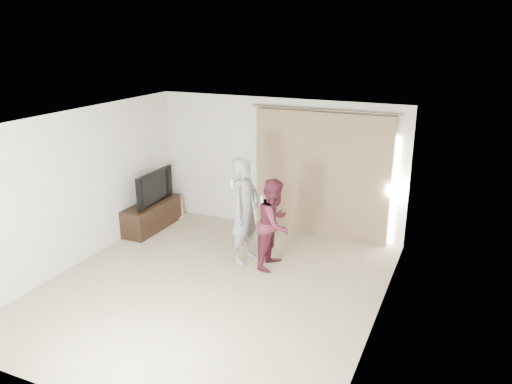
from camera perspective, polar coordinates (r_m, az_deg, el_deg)
floor at (r=7.92m, az=-5.09°, el=-10.82°), size 5.50×5.50×0.00m
wall_back at (r=9.75m, az=2.50°, el=3.12°), size 5.00×0.04×2.60m
wall_left at (r=8.82m, az=-19.71°, el=0.41°), size 0.04×5.50×2.60m
ceiling at (r=7.04m, az=-5.68°, el=8.04°), size 5.00×5.50×0.01m
curtain at (r=9.43m, az=7.51°, el=1.85°), size 2.80×0.11×2.46m
tv_console at (r=10.20m, az=-11.82°, el=-2.64°), size 0.49×1.42×0.54m
tv at (r=10.01m, az=-12.04°, el=0.59°), size 0.17×1.15×0.66m
scratching_post at (r=10.72m, az=-8.79°, el=-2.03°), size 0.31×0.31×0.42m
person_man at (r=8.39m, az=-1.27°, el=-2.16°), size 0.51×0.71×1.82m
person_woman at (r=8.26m, az=2.12°, el=-3.62°), size 0.60×0.76×1.53m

